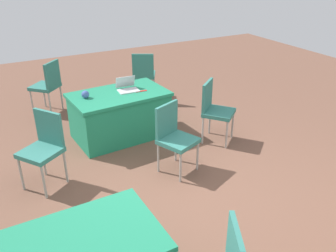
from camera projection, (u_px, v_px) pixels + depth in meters
ground_plane at (171, 195)px, 4.45m from camera, size 14.40×14.40×0.00m
table_foreground at (120, 115)px, 5.72m from camera, size 1.54×0.99×0.74m
chair_near_front at (144, 72)px, 7.13m from camera, size 0.60×0.60×0.96m
chair_tucked_left at (174, 134)px, 4.75m from camera, size 0.57×0.57×0.94m
chair_tucked_right at (48, 83)px, 6.49m from camera, size 0.62×0.62×0.98m
chair_aisle at (215, 108)px, 5.51m from camera, size 0.62×0.62×0.96m
chair_back_row at (44, 145)px, 4.43m from camera, size 0.61×0.61×0.98m
laptop_silver at (127, 88)px, 5.66m from camera, size 0.34×0.31×0.21m
yarn_ball at (85, 94)px, 5.35m from camera, size 0.12×0.12×0.12m
scissors_red at (141, 91)px, 5.63m from camera, size 0.18×0.05×0.01m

